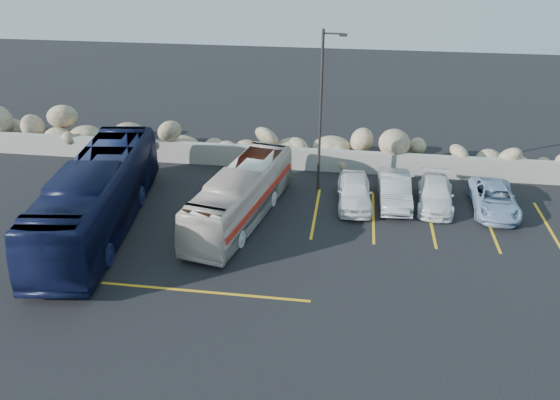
# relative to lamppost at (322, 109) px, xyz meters

# --- Properties ---
(ground) EXTENTS (90.00, 90.00, 0.00)m
(ground) POSITION_rel_lamppost_xyz_m (-2.56, -9.50, -4.30)
(ground) COLOR black
(ground) RESTS_ON ground
(seawall) EXTENTS (60.00, 0.40, 1.20)m
(seawall) POSITION_rel_lamppost_xyz_m (-2.56, 2.50, -3.70)
(seawall) COLOR gray
(seawall) RESTS_ON ground
(riprap_pile) EXTENTS (54.00, 2.80, 2.60)m
(riprap_pile) POSITION_rel_lamppost_xyz_m (-2.56, 3.70, -3.00)
(riprap_pile) COLOR #877758
(riprap_pile) RESTS_ON ground
(parking_lines) EXTENTS (18.16, 9.36, 0.01)m
(parking_lines) POSITION_rel_lamppost_xyz_m (2.09, -3.93, -4.29)
(parking_lines) COLOR gold
(parking_lines) RESTS_ON ground
(lamppost) EXTENTS (1.14, 0.18, 8.00)m
(lamppost) POSITION_rel_lamppost_xyz_m (0.00, 0.00, 0.00)
(lamppost) COLOR #312F2C
(lamppost) RESTS_ON ground
(vintage_bus) EXTENTS (3.66, 8.94, 2.43)m
(vintage_bus) POSITION_rel_lamppost_xyz_m (-3.29, -3.59, -3.08)
(vintage_bus) COLOR silver
(vintage_bus) RESTS_ON ground
(tour_coach) EXTENTS (4.03, 11.62, 3.17)m
(tour_coach) POSITION_rel_lamppost_xyz_m (-9.30, -5.30, -2.71)
(tour_coach) COLOR #101638
(tour_coach) RESTS_ON ground
(car_a) EXTENTS (1.84, 4.08, 1.36)m
(car_a) POSITION_rel_lamppost_xyz_m (1.80, -1.37, -3.61)
(car_a) COLOR white
(car_a) RESTS_ON ground
(car_b) EXTENTS (1.56, 4.18, 1.36)m
(car_b) POSITION_rel_lamppost_xyz_m (3.73, -0.91, -3.61)
(car_b) COLOR #ABAAAF
(car_b) RESTS_ON ground
(car_c) EXTENTS (1.98, 4.14, 1.16)m
(car_c) POSITION_rel_lamppost_xyz_m (5.66, -0.92, -3.71)
(car_c) COLOR white
(car_c) RESTS_ON ground
(car_d) EXTENTS (2.08, 4.30, 1.18)m
(car_d) POSITION_rel_lamppost_xyz_m (8.36, -1.05, -3.71)
(car_d) COLOR #90AACC
(car_d) RESTS_ON ground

